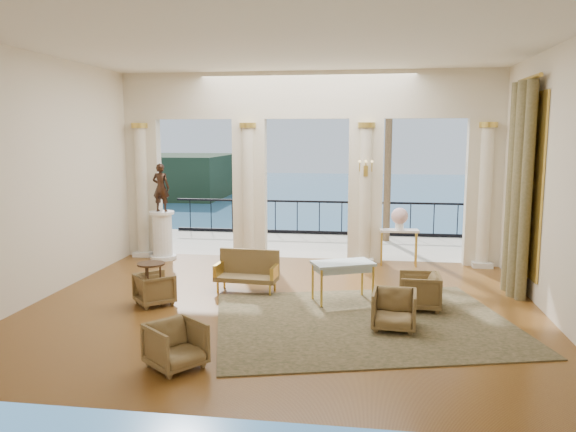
% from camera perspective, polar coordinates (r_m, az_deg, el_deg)
% --- Properties ---
extents(floor, '(9.00, 9.00, 0.00)m').
position_cam_1_polar(floor, '(10.11, -0.56, -9.19)').
color(floor, '#4A250A').
rests_on(floor, ground).
extents(room_walls, '(9.00, 9.00, 9.00)m').
position_cam_1_polar(room_walls, '(8.54, -1.74, 7.21)').
color(room_walls, '#F4E6CC').
rests_on(room_walls, ground).
extents(arcade, '(9.00, 0.56, 4.50)m').
position_cam_1_polar(arcade, '(13.44, 1.93, 6.36)').
color(arcade, beige).
rests_on(arcade, ground).
extents(terrace, '(10.00, 3.60, 0.10)m').
position_cam_1_polar(terrace, '(15.71, 2.67, -3.04)').
color(terrace, '#B2A894').
rests_on(terrace, ground).
extents(balustrade, '(9.00, 0.06, 1.03)m').
position_cam_1_polar(balustrade, '(17.20, 3.20, -0.50)').
color(balustrade, black).
rests_on(balustrade, terrace).
extents(palm_tree, '(2.00, 2.00, 4.50)m').
position_cam_1_polar(palm_tree, '(16.17, 10.29, 11.91)').
color(palm_tree, '#4C3823').
rests_on(palm_tree, terrace).
extents(headland, '(22.00, 18.00, 6.00)m').
position_cam_1_polar(headland, '(85.75, -13.37, 4.06)').
color(headland, black).
rests_on(headland, sea).
extents(sea, '(160.00, 160.00, 0.00)m').
position_cam_1_polar(sea, '(70.13, 6.95, 0.86)').
color(sea, '#1C568A').
rests_on(sea, ground).
extents(curtain, '(0.33, 1.40, 4.09)m').
position_cam_1_polar(curtain, '(11.43, 22.43, 2.55)').
color(curtain, brown).
rests_on(curtain, ground).
extents(window_frame, '(0.04, 1.60, 3.40)m').
position_cam_1_polar(window_frame, '(11.47, 23.36, 2.92)').
color(window_frame, gold).
rests_on(window_frame, room_walls).
extents(wall_sconce, '(0.30, 0.11, 0.33)m').
position_cam_1_polar(wall_sconce, '(13.07, 7.90, 4.67)').
color(wall_sconce, gold).
rests_on(wall_sconce, arcade).
extents(rug, '(5.50, 4.76, 0.02)m').
position_cam_1_polar(rug, '(9.38, 7.71, -10.63)').
color(rug, '#282F18').
rests_on(rug, ground).
extents(armchair_a, '(0.89, 0.89, 0.67)m').
position_cam_1_polar(armchair_a, '(7.66, -11.34, -12.54)').
color(armchair_a, '#4C391E').
rests_on(armchair_a, ground).
extents(armchair_b, '(0.72, 0.68, 0.69)m').
position_cam_1_polar(armchair_b, '(9.06, 10.73, -9.16)').
color(armchair_b, '#4C391E').
rests_on(armchair_b, ground).
extents(armchair_c, '(0.65, 0.69, 0.70)m').
position_cam_1_polar(armchair_c, '(10.15, 13.21, -7.28)').
color(armchair_c, '#4C391E').
rests_on(armchair_c, ground).
extents(armchair_d, '(0.84, 0.84, 0.63)m').
position_cam_1_polar(armchair_d, '(10.43, -13.39, -7.07)').
color(armchair_d, '#4C391E').
rests_on(armchair_d, ground).
extents(settee, '(1.24, 0.60, 0.80)m').
position_cam_1_polar(settee, '(11.03, -4.13, -5.59)').
color(settee, '#4C391E').
rests_on(settee, ground).
extents(game_table, '(1.23, 0.98, 0.74)m').
position_cam_1_polar(game_table, '(10.27, 5.59, -5.10)').
color(game_table, '#A2C0CC').
rests_on(game_table, ground).
extents(pedestal, '(0.64, 0.64, 1.18)m').
position_cam_1_polar(pedestal, '(14.07, -12.63, -2.01)').
color(pedestal, silver).
rests_on(pedestal, ground).
extents(statue, '(0.45, 0.31, 1.17)m').
position_cam_1_polar(statue, '(13.91, -12.78, 2.84)').
color(statue, black).
rests_on(statue, pedestal).
extents(console_table, '(0.91, 0.41, 0.84)m').
position_cam_1_polar(console_table, '(13.31, 11.22, -1.98)').
color(console_table, silver).
rests_on(console_table, ground).
extents(urn, '(0.39, 0.39, 0.51)m').
position_cam_1_polar(urn, '(13.24, 11.27, -0.12)').
color(urn, white).
rests_on(urn, console_table).
extents(side_table, '(0.49, 0.49, 0.79)m').
position_cam_1_polar(side_table, '(10.23, -13.72, -5.28)').
color(side_table, black).
rests_on(side_table, ground).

